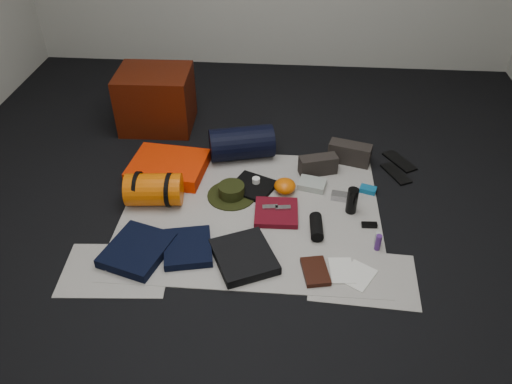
# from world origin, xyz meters

# --- Properties ---
(floor) EXTENTS (4.50, 4.50, 0.02)m
(floor) POSITION_xyz_m (0.00, 0.00, -0.01)
(floor) COLOR black
(floor) RESTS_ON ground
(newspaper_mat) EXTENTS (1.60, 1.30, 0.01)m
(newspaper_mat) POSITION_xyz_m (0.00, 0.00, 0.00)
(newspaper_mat) COLOR beige
(newspaper_mat) RESTS_ON floor
(newspaper_sheet_front_left) EXTENTS (0.61, 0.44, 0.00)m
(newspaper_sheet_front_left) POSITION_xyz_m (-0.70, -0.55, 0.00)
(newspaper_sheet_front_left) COLOR beige
(newspaper_sheet_front_left) RESTS_ON floor
(newspaper_sheet_front_right) EXTENTS (0.60, 0.43, 0.00)m
(newspaper_sheet_front_right) POSITION_xyz_m (0.65, -0.50, 0.00)
(newspaper_sheet_front_right) COLOR beige
(newspaper_sheet_front_right) RESTS_ON floor
(red_cabinet) EXTENTS (0.55, 0.47, 0.45)m
(red_cabinet) POSITION_xyz_m (-0.82, 1.01, 0.23)
(red_cabinet) COLOR #461205
(red_cabinet) RESTS_ON floor
(sleeping_pad) EXTENTS (0.54, 0.46, 0.09)m
(sleeping_pad) POSITION_xyz_m (-0.60, 0.37, 0.05)
(sleeping_pad) COLOR red
(sleeping_pad) RESTS_ON newspaper_mat
(stuff_sack) EXTENTS (0.37, 0.24, 0.21)m
(stuff_sack) POSITION_xyz_m (-0.62, 0.04, 0.11)
(stuff_sack) COLOR #CE5403
(stuff_sack) RESTS_ON newspaper_mat
(sack_strap_left) EXTENTS (0.02, 0.22, 0.22)m
(sack_strap_left) POSITION_xyz_m (-0.72, 0.04, 0.11)
(sack_strap_left) COLOR black
(sack_strap_left) RESTS_ON newspaper_mat
(sack_strap_right) EXTENTS (0.02, 0.22, 0.22)m
(sack_strap_right) POSITION_xyz_m (-0.52, 0.04, 0.11)
(sack_strap_right) COLOR black
(sack_strap_right) RESTS_ON newspaper_mat
(navy_duffel) EXTENTS (0.49, 0.34, 0.23)m
(navy_duffel) POSITION_xyz_m (-0.12, 0.60, 0.12)
(navy_duffel) COLOR black
(navy_duffel) RESTS_ON newspaper_mat
(boonie_brim) EXTENTS (0.42, 0.42, 0.01)m
(boonie_brim) POSITION_xyz_m (-0.14, 0.15, 0.01)
(boonie_brim) COLOR black
(boonie_brim) RESTS_ON newspaper_mat
(boonie_crown) EXTENTS (0.17, 0.17, 0.07)m
(boonie_crown) POSITION_xyz_m (-0.14, 0.15, 0.05)
(boonie_crown) COLOR black
(boonie_crown) RESTS_ON boonie_brim
(hiking_boot_left) EXTENTS (0.28, 0.17, 0.13)m
(hiking_boot_left) POSITION_xyz_m (0.42, 0.45, 0.07)
(hiking_boot_left) COLOR #28231F
(hiking_boot_left) RESTS_ON newspaper_mat
(hiking_boot_right) EXTENTS (0.31, 0.19, 0.15)m
(hiking_boot_right) POSITION_xyz_m (0.65, 0.60, 0.08)
(hiking_boot_right) COLOR #28231F
(hiking_boot_right) RESTS_ON newspaper_mat
(flip_flop_left) EXTENTS (0.23, 0.28, 0.01)m
(flip_flop_left) POSITION_xyz_m (1.01, 0.63, 0.01)
(flip_flop_left) COLOR black
(flip_flop_left) RESTS_ON floor
(flip_flop_right) EXTENTS (0.20, 0.27, 0.01)m
(flip_flop_right) POSITION_xyz_m (0.96, 0.48, 0.01)
(flip_flop_right) COLOR black
(flip_flop_right) RESTS_ON floor
(trousers_navy_a) EXTENTS (0.41, 0.44, 0.06)m
(trousers_navy_a) POSITION_xyz_m (-0.61, -0.42, 0.03)
(trousers_navy_a) COLOR black
(trousers_navy_a) RESTS_ON newspaper_mat
(trousers_navy_b) EXTENTS (0.32, 0.35, 0.05)m
(trousers_navy_b) POSITION_xyz_m (-0.33, -0.38, 0.03)
(trousers_navy_b) COLOR black
(trousers_navy_b) RESTS_ON newspaper_mat
(trousers_charcoal) EXTENTS (0.43, 0.45, 0.05)m
(trousers_charcoal) POSITION_xyz_m (-0.00, -0.42, 0.03)
(trousers_charcoal) COLOR black
(trousers_charcoal) RESTS_ON newspaper_mat
(black_tshirt) EXTENTS (0.34, 0.33, 0.03)m
(black_tshirt) POSITION_xyz_m (-0.01, 0.24, 0.02)
(black_tshirt) COLOR black
(black_tshirt) RESTS_ON newspaper_mat
(red_shirt) EXTENTS (0.27, 0.27, 0.04)m
(red_shirt) POSITION_xyz_m (0.16, -0.02, 0.02)
(red_shirt) COLOR #5A0915
(red_shirt) RESTS_ON newspaper_mat
(orange_stuff_sack) EXTENTS (0.19, 0.19, 0.09)m
(orange_stuff_sack) POSITION_xyz_m (0.20, 0.22, 0.05)
(orange_stuff_sack) COLOR #CE5403
(orange_stuff_sack) RESTS_ON newspaper_mat
(first_aid_pouch) EXTENTS (0.20, 0.17, 0.04)m
(first_aid_pouch) POSITION_xyz_m (0.38, 0.28, 0.03)
(first_aid_pouch) COLOR #939B93
(first_aid_pouch) RESTS_ON newspaper_mat
(water_bottle) EXTENTS (0.07, 0.07, 0.17)m
(water_bottle) POSITION_xyz_m (0.62, 0.05, 0.09)
(water_bottle) COLOR black
(water_bottle) RESTS_ON newspaper_mat
(speaker) EXTENTS (0.08, 0.20, 0.08)m
(speaker) POSITION_xyz_m (0.40, -0.16, 0.04)
(speaker) COLOR black
(speaker) RESTS_ON newspaper_mat
(compact_camera) EXTENTS (0.11, 0.08, 0.04)m
(compact_camera) POSITION_xyz_m (0.56, 0.17, 0.03)
(compact_camera) COLOR #A8A7AC
(compact_camera) RESTS_ON newspaper_mat
(cyan_case) EXTENTS (0.12, 0.10, 0.03)m
(cyan_case) POSITION_xyz_m (0.75, 0.26, 0.02)
(cyan_case) COLOR #0D5885
(cyan_case) RESTS_ON newspaper_mat
(toiletry_purple) EXTENTS (0.04, 0.04, 0.10)m
(toiletry_purple) POSITION_xyz_m (0.75, -0.28, 0.06)
(toiletry_purple) COLOR #47216B
(toiletry_purple) RESTS_ON newspaper_mat
(toiletry_clear) EXTENTS (0.04, 0.04, 0.09)m
(toiletry_clear) POSITION_xyz_m (0.75, -0.23, 0.05)
(toiletry_clear) COLOR #ABB0AC
(toiletry_clear) RESTS_ON newspaper_mat
(paperback_book) EXTENTS (0.17, 0.23, 0.03)m
(paperback_book) POSITION_xyz_m (0.39, -0.49, 0.02)
(paperback_book) COLOR black
(paperback_book) RESTS_ON newspaper_mat
(map_booklet) EXTENTS (0.14, 0.20, 0.01)m
(map_booklet) POSITION_xyz_m (0.54, -0.47, 0.01)
(map_booklet) COLOR silver
(map_booklet) RESTS_ON newspaper_mat
(map_printout) EXTENTS (0.23, 0.24, 0.01)m
(map_printout) POSITION_xyz_m (0.63, -0.50, 0.01)
(map_printout) COLOR silver
(map_printout) RESTS_ON newspaper_mat
(sunglasses) EXTENTS (0.10, 0.04, 0.02)m
(sunglasses) POSITION_xyz_m (0.72, -0.09, 0.02)
(sunglasses) COLOR black
(sunglasses) RESTS_ON newspaper_mat
(key_cluster) EXTENTS (0.07, 0.07, 0.01)m
(key_cluster) POSITION_xyz_m (-0.73, -0.53, 0.01)
(key_cluster) COLOR #A8A7AC
(key_cluster) RESTS_ON newspaper_mat
(tape_roll) EXTENTS (0.05, 0.05, 0.04)m
(tape_roll) POSITION_xyz_m (0.01, 0.27, 0.05)
(tape_roll) COLOR white
(tape_roll) RESTS_ON black_tshirt
(energy_bar_a) EXTENTS (0.10, 0.05, 0.01)m
(energy_bar_a) POSITION_xyz_m (0.12, 0.00, 0.05)
(energy_bar_a) COLOR #A8A7AC
(energy_bar_a) RESTS_ON red_shirt
(energy_bar_b) EXTENTS (0.10, 0.05, 0.01)m
(energy_bar_b) POSITION_xyz_m (0.20, 0.00, 0.05)
(energy_bar_b) COLOR #A8A7AC
(energy_bar_b) RESTS_ON red_shirt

